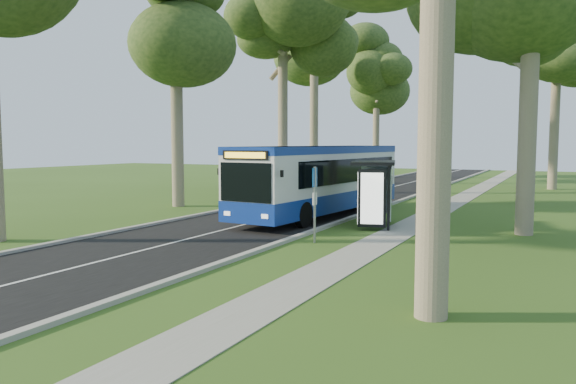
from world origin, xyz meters
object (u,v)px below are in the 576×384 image
Objects in this scene: car_white at (290,180)px; car_silver at (347,175)px; litter_bin at (370,209)px; bus at (322,180)px; bus_stop_sign at (315,196)px; bus_shelter at (374,181)px.

car_white is 1.09× the size of car_silver.
car_white is at bearing 130.26° from litter_bin.
bus is at bearing -37.55° from car_white.
litter_bin is 23.38m from car_silver.
car_silver is (0.62, 10.13, -0.10)m from car_white.
bus reaches higher than car_white.
bus_stop_sign reaches higher than car_white.
litter_bin is (2.61, -0.50, -1.25)m from bus.
car_white is at bearing 127.80° from bus.
bus_stop_sign is at bearing -114.47° from bus_shelter.
bus_shelter reaches higher than car_white.
bus_stop_sign is 4.54m from bus_shelter.
bus is 3.63× the size of bus_shelter.
bus_shelter is at bearing -68.07° from litter_bin.
bus_shelter is 3.59× the size of litter_bin.
car_silver is (-9.86, 23.56, -1.19)m from bus_shelter.
bus_shelter is at bearing -90.05° from car_silver.
bus_stop_sign is 0.54× the size of car_white.
bus is 13.03m from car_white.
car_white is 10.15m from car_silver.
bus_stop_sign reaches higher than litter_bin.
bus_shelter reaches higher than car_silver.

